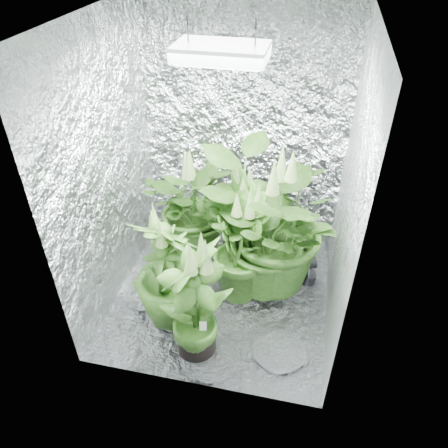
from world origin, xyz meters
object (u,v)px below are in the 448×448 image
plant_e (273,229)px  plant_f (195,303)px  plant_b (241,227)px  plant_c (239,248)px  plant_d (168,273)px  plant_a (196,207)px  grow_lamp (221,53)px  circulation_fan (305,268)px

plant_e → plant_f: 0.82m
plant_b → plant_c: size_ratio=1.04×
plant_c → plant_d: 0.56m
plant_a → plant_c: 0.62m
plant_d → plant_c: bearing=39.6°
grow_lamp → plant_c: bearing=29.7°
plant_b → plant_c: plant_b is taller
grow_lamp → plant_b: 1.42m
plant_d → plant_b: bearing=56.9°
plant_b → circulation_fan: 0.61m
plant_d → plant_f: bearing=-44.7°
plant_a → plant_b: (0.41, -0.19, 0.00)m
plant_a → plant_e: (0.67, -0.34, 0.14)m
grow_lamp → plant_c: grow_lamp is taller
plant_a → circulation_fan: 1.01m
plant_a → plant_e: bearing=-26.7°
grow_lamp → plant_e: bearing=25.6°
plant_b → plant_c: 0.25m
plant_f → circulation_fan: bearing=52.0°
plant_b → plant_e: (0.26, -0.15, 0.14)m
plant_a → plant_b: plant_b is taller
plant_d → plant_f: plant_f is taller
plant_a → circulation_fan: size_ratio=2.83×
plant_a → plant_d: 0.79m
grow_lamp → plant_d: bearing=-137.3°
plant_d → grow_lamp: bearing=42.7°
plant_d → plant_a: bearing=91.2°
plant_b → plant_f: 0.88m
grow_lamp → plant_b: size_ratio=0.51×
plant_a → plant_d: size_ratio=1.02×
plant_c → plant_d: size_ratio=1.01×
plant_b → plant_d: (-0.39, -0.60, -0.01)m
plant_c → plant_f: plant_f is taller
plant_d → plant_f: 0.38m
plant_f → plant_d: bearing=135.3°
plant_c → plant_e: plant_e is taller
plant_d → plant_e: size_ratio=0.68×
plant_d → circulation_fan: plant_d is taller
plant_a → plant_b: 0.45m
plant_c → plant_e: bearing=23.3°
plant_e → circulation_fan: (0.27, 0.13, -0.44)m
plant_a → plant_d: (0.02, -0.79, -0.01)m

